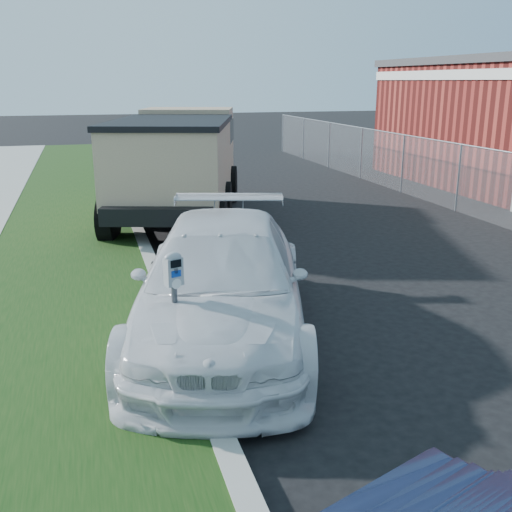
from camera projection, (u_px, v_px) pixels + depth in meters
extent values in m
plane|color=black|center=(372.00, 336.00, 8.33)|extent=(120.00, 120.00, 0.00)
cube|color=gray|center=(166.00, 301.00, 9.46)|extent=(0.25, 50.00, 0.15)
cube|color=black|center=(60.00, 312.00, 9.04)|extent=(3.00, 50.00, 0.13)
plane|color=slate|center=(459.00, 178.00, 16.12)|extent=(0.00, 30.00, 30.00)
cylinder|color=gray|center=(462.00, 144.00, 15.86)|extent=(0.04, 30.00, 0.04)
cylinder|color=gray|center=(459.00, 178.00, 16.12)|extent=(0.06, 0.06, 1.80)
cylinder|color=gray|center=(403.00, 164.00, 18.88)|extent=(0.06, 0.06, 1.80)
cylinder|color=gray|center=(361.00, 153.00, 21.65)|extent=(0.06, 0.06, 1.80)
cylinder|color=gray|center=(329.00, 145.00, 24.42)|extent=(0.06, 0.06, 1.80)
cylinder|color=gray|center=(304.00, 139.00, 27.19)|extent=(0.06, 0.06, 1.80)
cylinder|color=gray|center=(283.00, 133.00, 29.95)|extent=(0.06, 0.06, 1.80)
cube|color=silver|center=(493.00, 74.00, 16.67)|extent=(0.06, 14.00, 0.30)
cylinder|color=#3F4247|center=(176.00, 331.00, 6.85)|extent=(0.09, 0.09, 1.07)
cube|color=gray|center=(173.00, 271.00, 6.64)|extent=(0.22, 0.18, 0.32)
ellipsoid|color=gray|center=(173.00, 258.00, 6.60)|extent=(0.23, 0.19, 0.12)
cube|color=black|center=(176.00, 264.00, 6.56)|extent=(0.12, 0.05, 0.09)
cube|color=#0D3497|center=(176.00, 274.00, 6.60)|extent=(0.11, 0.04, 0.07)
cylinder|color=silver|center=(177.00, 284.00, 6.63)|extent=(0.11, 0.04, 0.12)
cube|color=#3F4247|center=(176.00, 271.00, 6.59)|extent=(0.04, 0.02, 0.05)
imported|color=silver|center=(221.00, 280.00, 8.19)|extent=(3.63, 5.87, 1.59)
cube|color=black|center=(178.00, 189.00, 15.25)|extent=(4.15, 7.08, 0.37)
cube|color=#A08467|center=(189.00, 145.00, 17.32)|extent=(2.90, 2.52, 2.09)
cube|color=black|center=(189.00, 131.00, 17.20)|extent=(2.94, 2.55, 0.63)
cube|color=#A08467|center=(172.00, 160.00, 14.21)|extent=(3.68, 4.94, 1.68)
cube|color=black|center=(171.00, 122.00, 13.96)|extent=(3.81, 5.07, 0.13)
cube|color=black|center=(194.00, 173.00, 18.54)|extent=(2.45, 0.88, 0.31)
cylinder|color=black|center=(149.00, 184.00, 17.55)|extent=(0.62, 1.10, 1.05)
cylinder|color=black|center=(231.00, 184.00, 17.51)|extent=(0.62, 1.10, 1.05)
cylinder|color=black|center=(127.00, 202.00, 14.84)|extent=(0.62, 1.10, 1.05)
cylinder|color=black|center=(224.00, 203.00, 14.80)|extent=(0.62, 1.10, 1.05)
cylinder|color=black|center=(108.00, 219.00, 13.03)|extent=(0.62, 1.10, 1.05)
cylinder|color=black|center=(219.00, 220.00, 12.99)|extent=(0.62, 1.10, 1.05)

